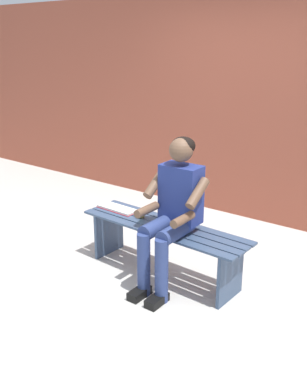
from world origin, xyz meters
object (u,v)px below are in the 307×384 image
Objects in this scene: person_seated at (173,208)px; apple at (141,213)px; book_open at (117,209)px; bench_near at (164,238)px.

apple is at bearing -15.55° from person_seated.
person_seated is 0.49m from apple.
person_seated is 15.01× the size of apple.
apple is 0.32m from book_open.
person_seated is at bearing 170.87° from book_open.
bench_near is at bearing 176.30° from apple.
bench_near is 0.32m from apple.
bench_near is 1.27× the size of person_seated.
apple is 0.20× the size of book_open.
person_seated is (-0.16, 0.10, 0.35)m from bench_near.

